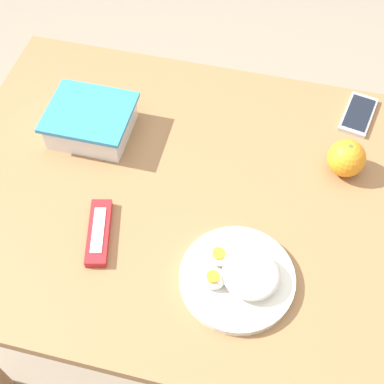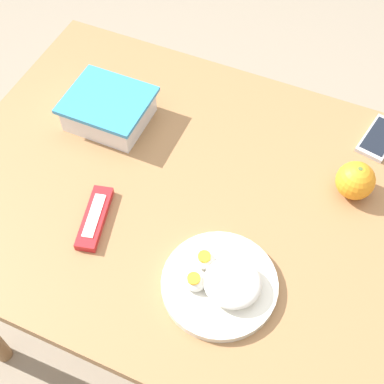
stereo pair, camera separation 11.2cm
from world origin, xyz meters
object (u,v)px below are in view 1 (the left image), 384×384
at_px(food_container, 91,123).
at_px(orange_fruit, 346,158).
at_px(candy_bar, 99,232).
at_px(cell_phone, 358,114).
at_px(rice_plate, 240,277).

distance_m(food_container, orange_fruit, 0.58).
height_order(candy_bar, cell_phone, candy_bar).
height_order(orange_fruit, cell_phone, orange_fruit).
distance_m(orange_fruit, candy_bar, 0.55).
xyz_separation_m(rice_plate, candy_bar, (-0.30, 0.03, -0.01)).
xyz_separation_m(orange_fruit, cell_phone, (0.02, 0.17, -0.04)).
distance_m(orange_fruit, rice_plate, 0.36).
distance_m(rice_plate, candy_bar, 0.30).
bearing_deg(food_container, orange_fruit, 2.60).
distance_m(rice_plate, cell_phone, 0.53).
bearing_deg(orange_fruit, cell_phone, 82.21).
bearing_deg(cell_phone, food_container, -161.67).
distance_m(orange_fruit, cell_phone, 0.18).
relative_size(orange_fruit, cell_phone, 0.59).
distance_m(food_container, cell_phone, 0.63).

